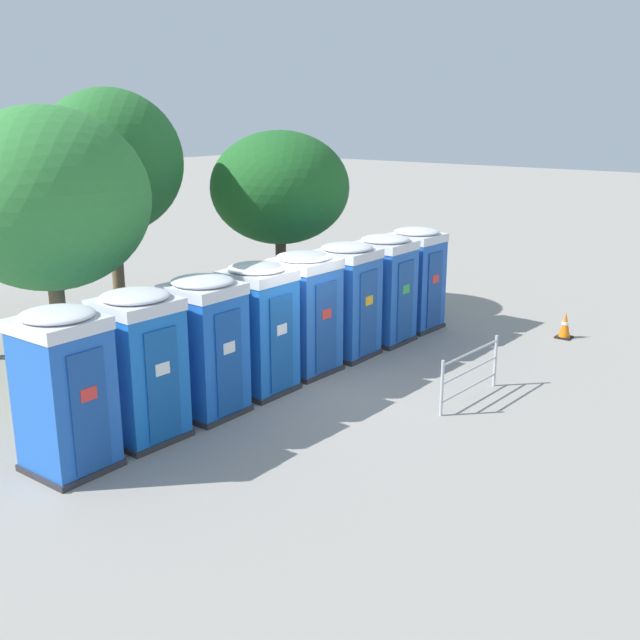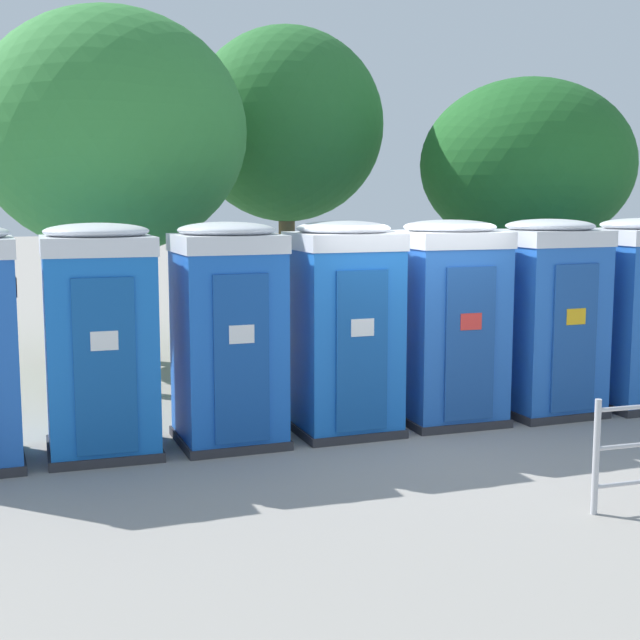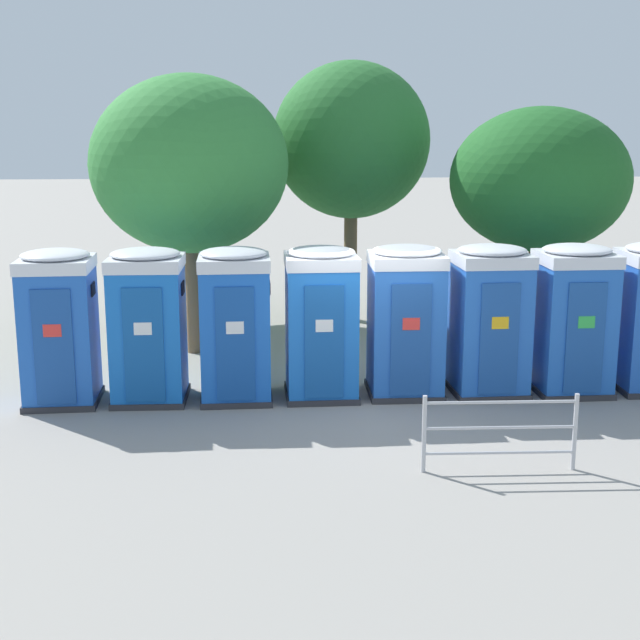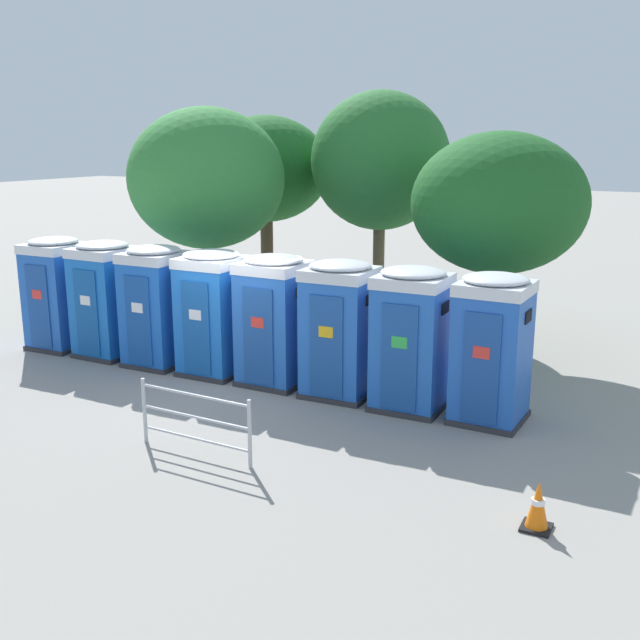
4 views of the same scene
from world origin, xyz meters
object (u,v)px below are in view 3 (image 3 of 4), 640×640
Objects in this scene: portapotty_1 at (148,325)px; event_barrier at (500,430)px; portapotty_0 at (59,326)px; street_tree_2 at (190,165)px; portapotty_4 at (406,320)px; portapotty_5 at (489,319)px; street_tree_3 at (351,141)px; street_tree_1 at (539,180)px; street_tree_0 at (188,154)px; portapotty_2 at (235,324)px; portapotty_6 at (573,318)px; portapotty_3 at (321,322)px.

portapotty_1 is 1.23× the size of event_barrier.
street_tree_2 reaches higher than portapotty_0.
portapotty_4 and portapotty_5 have the same top height.
portapotty_0 and portapotty_5 have the same top height.
street_tree_3 is 10.01m from event_barrier.
portapotty_4 is 5.42m from street_tree_2.
street_tree_3 is at bearing 148.30° from street_tree_1.
portapotty_5 is 6.72m from street_tree_3.
portapotty_5 is at bearing -73.67° from street_tree_3.
street_tree_3 reaches higher than portapotty_4.
street_tree_2 reaches higher than street_tree_0.
portapotty_2 is 1.00× the size of portapotty_6.
street_tree_1 is at bearing 37.30° from portapotty_3.
portapotty_6 is (8.51, -0.03, -0.00)m from portapotty_0.
portapotty_1 is 1.00× the size of portapotty_5.
street_tree_3 is (-1.72, 5.86, 2.82)m from portapotty_5.
portapotty_0 and portapotty_4 have the same top height.
street_tree_1 is at bearing -20.29° from street_tree_0.
portapotty_3 is 4.26m from portapotty_6.
street_tree_1 is (3.33, 3.58, 2.08)m from portapotty_4.
portapotty_2 is 1.00× the size of portapotty_3.
street_tree_0 is (0.28, 6.31, 2.53)m from portapotty_1.
portapotty_1 is 1.00× the size of portapotty_4.
portapotty_3 is 7.27m from street_tree_0.
street_tree_1 is at bearing 30.62° from portapotty_2.
portapotty_3 is at bearing -67.93° from street_tree_0.
street_tree_0 is at bearing 100.19° from portapotty_2.
portapotty_3 and portapotty_5 have the same top height.
portapotty_1 is at bearing -92.51° from street_tree_0.
portapotty_4 is at bearing 178.24° from portapotty_6.
portapotty_3 is at bearing 179.24° from portapotty_6.
portapotty_6 is at bearing -43.07° from street_tree_0.
portapotty_4 is (5.67, 0.05, -0.00)m from portapotty_0.
event_barrier is at bearing -58.87° from portapotty_3.
portapotty_1 and portapotty_5 have the same top height.
portapotty_5 is (1.42, -0.04, 0.00)m from portapotty_4.
portapotty_0 is 1.00× the size of portapotty_4.
portapotty_2 is 0.43× the size of street_tree_3.
portapotty_4 is 0.48× the size of street_tree_0.
portapotty_5 is 4.59m from street_tree_1.
portapotty_5 is (4.26, 0.03, -0.00)m from portapotty_2.
street_tree_2 is at bearing 123.66° from event_barrier.
street_tree_2 is (-3.72, 3.10, 2.43)m from portapotty_4.
portapotty_5 is 8.69m from street_tree_0.
portapotty_0 is 2.84m from portapotty_2.
street_tree_3 is at bearing 38.48° from street_tree_2.
street_tree_3 is at bearing 47.54° from portapotty_0.
event_barrier is at bearing -102.16° from portapotty_5.
street_tree_3 is (-0.30, 5.82, 2.82)m from portapotty_4.
portapotty_1 reaches higher than event_barrier.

